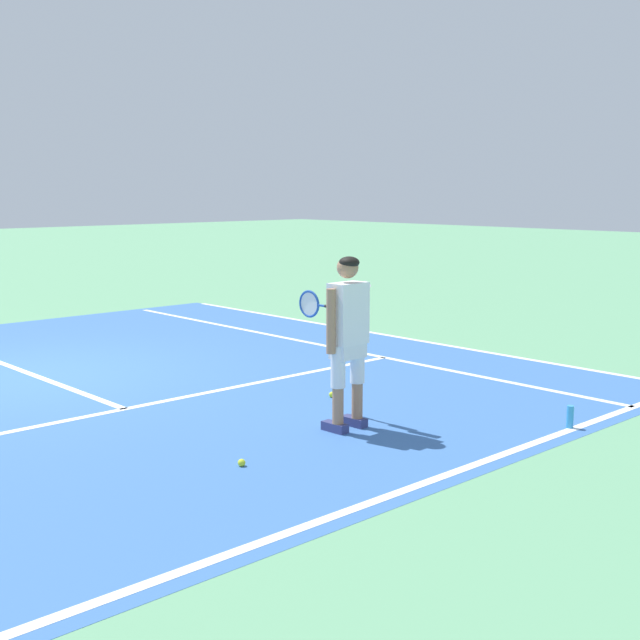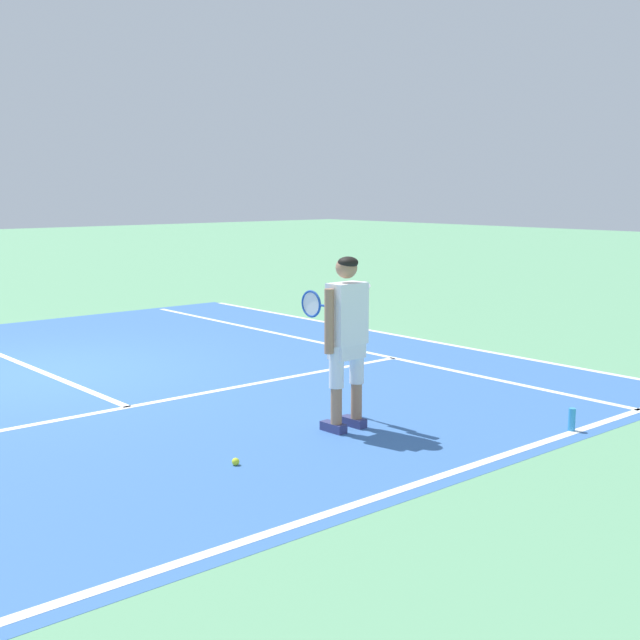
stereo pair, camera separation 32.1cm
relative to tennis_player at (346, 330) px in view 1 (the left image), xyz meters
The scene contains 11 objects.
ground_plane 4.68m from the tennis_player, 105.61° to the left, with size 80.00×80.00×0.00m, color #609E70.
court_inner_surface 3.85m from the tennis_player, 109.34° to the left, with size 10.98×10.49×0.00m, color #3866A8.
line_baseline 2.20m from the tennis_player, 128.62° to the right, with size 10.98×0.10×0.01m, color white.
line_service 2.67m from the tennis_player, 119.75° to the left, with size 8.23×0.10×0.01m, color white.
line_centre_service 5.58m from the tennis_player, 102.94° to the left, with size 0.10×6.40×0.01m, color white.
line_singles_right 4.65m from the tennis_player, 50.56° to the left, with size 0.10×10.09×0.01m, color white.
line_doubles_right 5.60m from the tennis_player, 39.46° to the left, with size 0.10×10.09×0.01m, color white.
tennis_player is the anchor object (origin of this frame).
tennis_ball_near_feet 1.75m from the tennis_player, behind, with size 0.07×0.07×0.07m, color #CCE02D.
tennis_ball_by_baseline 1.59m from the tennis_player, 52.65° to the left, with size 0.07×0.07×0.07m, color #CCE02D.
water_bottle 2.39m from the tennis_player, 42.23° to the right, with size 0.07×0.07×0.23m, color #3393D6.
Camera 1 is at (-4.41, -10.11, 2.35)m, focal length 46.98 mm.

